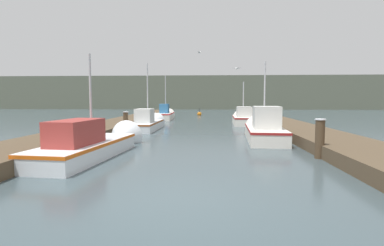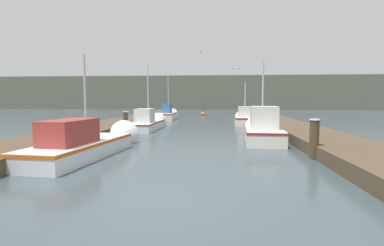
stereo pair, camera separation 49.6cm
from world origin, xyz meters
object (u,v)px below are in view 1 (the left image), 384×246
at_px(mooring_piling_1, 320,139).
at_px(mooring_piling_0, 126,122).
at_px(fishing_boat_0, 97,143).
at_px(channel_buoy, 199,114).
at_px(fishing_boat_4, 166,114).
at_px(mooring_piling_3, 243,111).
at_px(fishing_boat_1, 263,129).
at_px(seagull_lead, 236,68).
at_px(mooring_piling_2, 161,113).
at_px(seagull_1, 200,52).
at_px(fishing_boat_3, 243,118).
at_px(fishing_boat_2, 149,123).

bearing_deg(mooring_piling_1, mooring_piling_0, 139.99).
height_order(fishing_boat_0, channel_buoy, fishing_boat_0).
bearing_deg(fishing_boat_4, mooring_piling_3, 35.96).
distance_m(fishing_boat_1, seagull_lead, 5.98).
distance_m(mooring_piling_2, seagull_1, 9.86).
bearing_deg(seagull_1, channel_buoy, -158.52).
distance_m(fishing_boat_4, mooring_piling_1, 20.65).
height_order(mooring_piling_1, mooring_piling_3, mooring_piling_1).
xyz_separation_m(fishing_boat_3, mooring_piling_0, (-7.69, -6.28, 0.17)).
xyz_separation_m(fishing_boat_2, fishing_boat_3, (6.73, 4.18, 0.05)).
bearing_deg(mooring_piling_3, channel_buoy, 173.71).
xyz_separation_m(fishing_boat_4, channel_buoy, (3.08, 6.81, -0.31)).
height_order(mooring_piling_0, seagull_lead, seagull_lead).
relative_size(mooring_piling_2, mooring_piling_3, 0.97).
distance_m(fishing_boat_2, fishing_boat_4, 9.56).
relative_size(mooring_piling_1, seagull_lead, 2.44).
bearing_deg(mooring_piling_3, fishing_boat_0, -107.77).
height_order(fishing_boat_3, mooring_piling_0, fishing_boat_3).
bearing_deg(seagull_1, fishing_boat_4, -126.69).
relative_size(fishing_boat_3, mooring_piling_2, 4.78).
xyz_separation_m(fishing_boat_1, fishing_boat_2, (-6.79, 4.58, -0.09)).
bearing_deg(fishing_boat_0, seagull_lead, 63.47).
relative_size(mooring_piling_0, mooring_piling_3, 1.18).
relative_size(fishing_boat_1, seagull_1, 10.65).
height_order(fishing_boat_0, fishing_boat_2, fishing_boat_2).
relative_size(fishing_boat_2, fishing_boat_3, 1.17).
relative_size(mooring_piling_2, channel_buoy, 1.00).
distance_m(mooring_piling_3, seagull_lead, 16.17).
distance_m(channel_buoy, seagull_1, 13.25).
distance_m(fishing_boat_4, seagull_1, 8.17).
xyz_separation_m(fishing_boat_1, seagull_1, (-3.52, 8.93, 5.18)).
xyz_separation_m(fishing_boat_1, mooring_piling_2, (-7.88, 16.11, 0.02)).
distance_m(fishing_boat_1, fishing_boat_2, 8.20).
bearing_deg(fishing_boat_2, mooring_piling_3, 63.84).
relative_size(fishing_boat_0, fishing_boat_1, 1.08).
bearing_deg(mooring_piling_0, seagull_1, 56.77).
height_order(fishing_boat_1, fishing_boat_2, fishing_boat_2).
xyz_separation_m(fishing_boat_4, mooring_piling_0, (-0.73, -11.66, 0.17)).
height_order(mooring_piling_2, seagull_lead, seagull_lead).
bearing_deg(fishing_boat_2, fishing_boat_0, -89.63).
height_order(mooring_piling_3, channel_buoy, mooring_piling_3).
xyz_separation_m(fishing_boat_3, channel_buoy, (-3.89, 12.19, -0.31)).
bearing_deg(mooring_piling_1, mooring_piling_2, 112.99).
distance_m(mooring_piling_1, seagull_1, 15.37).
height_order(fishing_boat_4, mooring_piling_2, fishing_boat_4).
height_order(fishing_boat_2, fishing_boat_4, fishing_boat_2).
bearing_deg(seagull_lead, fishing_boat_1, -57.64).
relative_size(fishing_boat_3, seagull_1, 8.86).
relative_size(fishing_boat_2, fishing_boat_4, 1.01).
bearing_deg(seagull_1, mooring_piling_2, -129.26).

